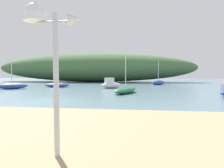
# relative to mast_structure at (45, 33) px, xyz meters

# --- Properties ---
(ground_plane) EXTENTS (120.00, 120.00, 0.00)m
(ground_plane) POSITION_rel_mast_structure_xyz_m (-4.54, 9.22, -2.86)
(ground_plane) COLOR slate
(distant_hill) EXTENTS (45.37, 10.58, 6.31)m
(distant_hill) POSITION_rel_mast_structure_xyz_m (-8.40, 40.77, 0.29)
(distant_hill) COLOR #476B3D
(distant_hill) RESTS_ON ground
(mast_structure) EXTENTS (1.27, 0.46, 3.29)m
(mast_structure) POSITION_rel_mast_structure_xyz_m (0.00, 0.00, 0.00)
(mast_structure) COLOR silver
(mast_structure) RESTS_ON beach_sand
(motorboat_east_reach) EXTENTS (2.88, 2.69, 1.38)m
(motorboat_east_reach) POSITION_rel_mast_structure_xyz_m (-1.73, 21.98, -2.34)
(motorboat_east_reach) COLOR white
(motorboat_east_reach) RESTS_ON ground
(sailboat_centre_water) EXTENTS (3.04, 3.18, 4.07)m
(sailboat_centre_water) POSITION_rel_mast_structure_xyz_m (5.12, 30.59, -2.48)
(sailboat_centre_water) COLOR #2D4C9E
(sailboat_centre_water) RESTS_ON ground
(sailboat_inner_mooring) EXTENTS (3.52, 1.75, 3.10)m
(sailboat_inner_mooring) POSITION_rel_mast_structure_xyz_m (-9.39, 22.70, -2.56)
(sailboat_inner_mooring) COLOR #2D4C9E
(sailboat_inner_mooring) RESTS_ON ground
(sailboat_far_left) EXTENTS (2.69, 4.48, 4.53)m
(sailboat_far_left) POSITION_rel_mast_structure_xyz_m (0.64, 15.65, -2.54)
(sailboat_far_left) COLOR #287A4C
(sailboat_far_left) RESTS_ON ground
(sailboat_far_right) EXTENTS (3.68, 3.19, 3.70)m
(sailboat_far_right) POSITION_rel_mast_structure_xyz_m (-13.69, 18.94, -2.49)
(sailboat_far_right) COLOR #2D4C9E
(sailboat_far_right) RESTS_ON ground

